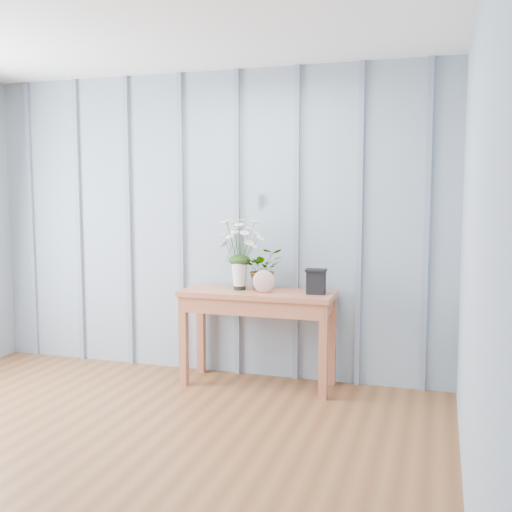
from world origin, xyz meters
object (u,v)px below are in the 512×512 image
(sideboard, at_px, (258,306))
(felt_disc_vessel, at_px, (264,281))
(daisy_vase, at_px, (240,242))
(carved_box, at_px, (316,281))

(sideboard, distance_m, felt_disc_vessel, 0.22)
(daisy_vase, distance_m, carved_box, 0.68)
(sideboard, relative_size, daisy_vase, 1.99)
(sideboard, distance_m, carved_box, 0.51)
(sideboard, height_order, daisy_vase, daisy_vase)
(daisy_vase, relative_size, carved_box, 3.17)
(felt_disc_vessel, relative_size, carved_box, 0.92)
(daisy_vase, xyz_separation_m, felt_disc_vessel, (0.23, -0.09, -0.29))
(sideboard, xyz_separation_m, carved_box, (0.46, 0.00, 0.21))
(sideboard, height_order, felt_disc_vessel, felt_disc_vessel)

